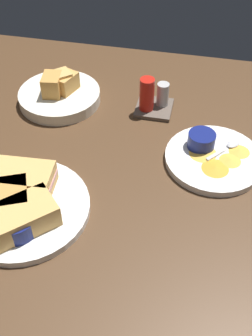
% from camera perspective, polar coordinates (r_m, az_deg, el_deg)
% --- Properties ---
extents(ground_plane, '(1.10, 1.10, 0.03)m').
position_cam_1_polar(ground_plane, '(0.91, -5.32, -1.59)').
color(ground_plane, '#4C331E').
extents(plate_sandwich_main, '(0.26, 0.26, 0.02)m').
position_cam_1_polar(plate_sandwich_main, '(0.85, -13.78, -5.32)').
color(plate_sandwich_main, white).
rests_on(plate_sandwich_main, ground_plane).
extents(sandwich_half_near, '(0.14, 0.08, 0.05)m').
position_cam_1_polar(sandwich_half_near, '(0.86, -14.13, -1.44)').
color(sandwich_half_near, tan).
rests_on(sandwich_half_near, plate_sandwich_main).
extents(sandwich_half_extra, '(0.15, 0.14, 0.05)m').
position_cam_1_polar(sandwich_half_extra, '(0.79, -14.18, -6.56)').
color(sandwich_half_extra, tan).
rests_on(sandwich_half_extra, plate_sandwich_main).
extents(ramekin_dark_sauce, '(0.08, 0.08, 0.04)m').
position_cam_1_polar(ramekin_dark_sauce, '(0.79, -14.79, -7.29)').
color(ramekin_dark_sauce, navy).
rests_on(ramekin_dark_sauce, plate_sandwich_main).
extents(spoon_by_dark_ramekin, '(0.02, 0.10, 0.01)m').
position_cam_1_polar(spoon_by_dark_ramekin, '(0.84, -12.97, -4.92)').
color(spoon_by_dark_ramekin, silver).
rests_on(spoon_by_dark_ramekin, plate_sandwich_main).
extents(plate_chips_companion, '(0.21, 0.21, 0.02)m').
position_cam_1_polar(plate_chips_companion, '(0.94, 11.84, 1.22)').
color(plate_chips_companion, white).
rests_on(plate_chips_companion, ground_plane).
extents(ramekin_light_gravy, '(0.06, 0.06, 0.04)m').
position_cam_1_polar(ramekin_light_gravy, '(0.94, 10.24, 3.80)').
color(ramekin_light_gravy, navy).
rests_on(ramekin_light_gravy, plate_chips_companion).
extents(spoon_by_gravy_ramekin, '(0.08, 0.08, 0.01)m').
position_cam_1_polar(spoon_by_gravy_ramekin, '(0.96, 13.86, 2.87)').
color(spoon_by_gravy_ramekin, silver).
rests_on(spoon_by_gravy_ramekin, plate_chips_companion).
extents(plantain_chip_scatter, '(0.15, 0.14, 0.01)m').
position_cam_1_polar(plantain_chip_scatter, '(0.93, 12.50, 1.36)').
color(plantain_chip_scatter, gold).
rests_on(plantain_chip_scatter, plate_chips_companion).
extents(bread_basket_rear, '(0.21, 0.21, 0.08)m').
position_cam_1_polar(bread_basket_rear, '(1.10, -9.05, 9.99)').
color(bread_basket_rear, silver).
rests_on(bread_basket_rear, ground_plane).
extents(condiment_caddy, '(0.09, 0.09, 0.10)m').
position_cam_1_polar(condiment_caddy, '(1.05, 3.67, 9.37)').
color(condiment_caddy, brown).
rests_on(condiment_caddy, ground_plane).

